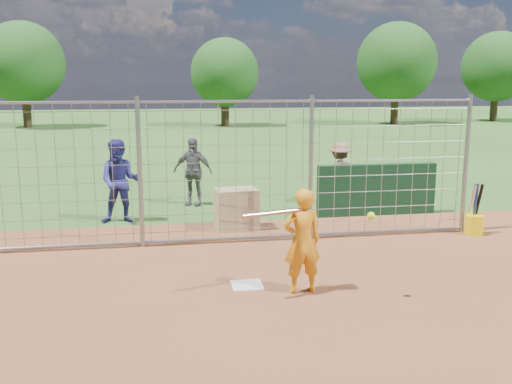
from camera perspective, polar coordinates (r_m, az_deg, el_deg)
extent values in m
plane|color=#2D591E|center=(8.35, -1.11, -8.89)|extent=(100.00, 100.00, 0.00)
cube|color=silver|center=(8.16, -0.90, -9.30)|extent=(0.43, 0.43, 0.02)
cube|color=#11381E|center=(12.46, 11.96, 0.22)|extent=(2.60, 0.20, 1.10)
imported|color=orange|center=(7.73, 4.64, -4.93)|extent=(0.56, 0.39, 1.45)
imported|color=navy|center=(11.79, -13.43, 1.03)|extent=(0.87, 0.71, 1.70)
imported|color=#535357|center=(13.20, -6.34, 2.05)|extent=(1.00, 0.71, 1.57)
imported|color=#835B47|center=(13.34, 8.35, 1.82)|extent=(1.01, 0.69, 1.45)
cube|color=tan|center=(11.05, -1.99, -1.72)|extent=(0.85, 0.63, 0.80)
cylinder|color=silver|center=(7.36, 1.65, -2.11)|extent=(0.84, 0.30, 0.06)
sphere|color=#CCED18|center=(7.42, 11.44, -2.36)|extent=(0.10, 0.10, 0.10)
cylinder|color=yellow|center=(11.44, 20.99, -3.10)|extent=(0.34, 0.34, 0.38)
cylinder|color=silver|center=(11.38, 20.77, -1.30)|extent=(0.07, 0.24, 0.84)
cylinder|color=navy|center=(11.42, 21.07, -1.28)|extent=(0.07, 0.10, 0.85)
cylinder|color=black|center=(11.44, 21.29, -1.27)|extent=(0.10, 0.23, 0.84)
cylinder|color=gray|center=(9.89, -11.54, 1.84)|extent=(0.08, 0.08, 2.60)
cylinder|color=gray|center=(10.23, 5.50, 2.33)|extent=(0.08, 0.08, 2.60)
cylinder|color=gray|center=(11.39, 20.24, 2.59)|extent=(0.08, 0.08, 2.60)
cylinder|color=gray|center=(9.83, -2.94, 9.04)|extent=(9.00, 0.05, 0.05)
cylinder|color=gray|center=(10.21, -2.81, -4.66)|extent=(9.00, 0.05, 0.05)
cube|color=gray|center=(9.96, -2.87, 1.83)|extent=(9.00, 0.02, 2.50)
cylinder|color=#3F2B19|center=(37.61, -21.96, 7.94)|extent=(0.50, 0.50, 2.52)
sphere|color=#26561E|center=(37.59, -22.26, 11.88)|extent=(4.90, 4.90, 4.90)
cylinder|color=#3F2B19|center=(36.04, -3.12, 8.33)|extent=(0.50, 0.50, 2.16)
sphere|color=#26561E|center=(36.00, -3.15, 11.86)|extent=(4.20, 4.20, 4.20)
cylinder|color=#3F2B19|center=(38.41, 13.69, 8.53)|extent=(0.50, 0.50, 2.59)
sphere|color=#26561E|center=(38.39, 13.87, 12.50)|extent=(5.04, 5.04, 5.04)
cylinder|color=#3F2B19|center=(43.48, 22.72, 8.17)|extent=(0.50, 0.50, 2.45)
sphere|color=#26561E|center=(43.46, 22.97, 11.47)|extent=(4.76, 4.76, 4.76)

